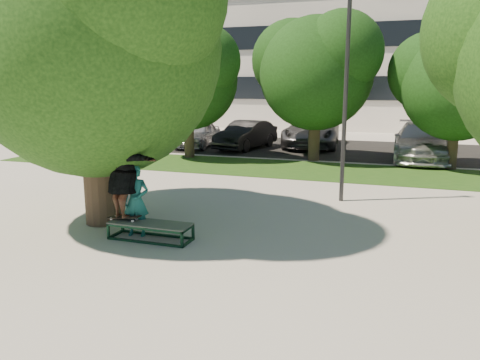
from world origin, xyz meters
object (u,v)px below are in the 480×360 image
(bystander, at_px, (136,201))
(lamppost, at_px, (346,89))
(grind_box, at_px, (151,231))
(car_dark, at_px, (246,135))
(car_silver_a, at_px, (198,134))
(car_silver_b, at_px, (421,141))
(tree_left, at_px, (92,33))
(car_grey, at_px, (312,131))

(bystander, bearing_deg, lamppost, 38.31)
(grind_box, bearing_deg, car_dark, 99.68)
(car_silver_a, distance_m, car_silver_b, 11.03)
(lamppost, xyz_separation_m, car_silver_b, (2.46, 8.65, -2.34))
(tree_left, height_order, car_grey, tree_left)
(car_silver_b, bearing_deg, tree_left, -121.62)
(car_dark, height_order, car_silver_b, car_silver_b)
(car_dark, bearing_deg, car_silver_b, 5.01)
(car_grey, bearing_deg, car_silver_a, -164.84)
(car_dark, relative_size, car_grey, 0.74)
(grind_box, bearing_deg, car_silver_a, 109.61)
(car_dark, bearing_deg, tree_left, -75.92)
(lamppost, bearing_deg, car_silver_a, 132.25)
(bystander, bearing_deg, car_dark, 86.91)
(bystander, relative_size, car_silver_b, 0.28)
(car_grey, bearing_deg, car_silver_b, -33.20)
(lamppost, height_order, car_grey, lamppost)
(lamppost, distance_m, bystander, 6.49)
(car_grey, bearing_deg, lamppost, -80.99)
(car_silver_b, bearing_deg, car_silver_a, 176.08)
(car_dark, bearing_deg, lamppost, -46.85)
(grind_box, xyz_separation_m, car_grey, (0.61, 16.26, 0.63))
(tree_left, xyz_separation_m, car_silver_b, (7.75, 12.55, -3.61))
(car_silver_a, bearing_deg, lamppost, -52.01)
(car_grey, bearing_deg, grind_box, -97.25)
(lamppost, bearing_deg, car_silver_b, 74.15)
(bystander, xyz_separation_m, car_grey, (1.03, 16.10, 0.03))
(bystander, bearing_deg, car_silver_a, 97.07)
(car_dark, xyz_separation_m, car_silver_b, (8.40, -0.93, 0.09))
(grind_box, distance_m, car_silver_a, 15.05)
(grind_box, height_order, car_silver_a, car_silver_a)
(lamppost, relative_size, grind_box, 3.39)
(bystander, height_order, car_silver_a, bystander)
(lamppost, height_order, car_silver_b, lamppost)
(lamppost, distance_m, grind_box, 6.61)
(bystander, height_order, car_grey, car_grey)
(car_silver_b, bearing_deg, car_grey, 151.95)
(tree_left, relative_size, bystander, 4.52)
(tree_left, bearing_deg, car_dark, 92.77)
(tree_left, distance_m, car_silver_a, 14.21)
(car_silver_a, xyz_separation_m, car_grey, (5.66, 2.09, 0.14))
(car_dark, bearing_deg, car_grey, 43.52)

